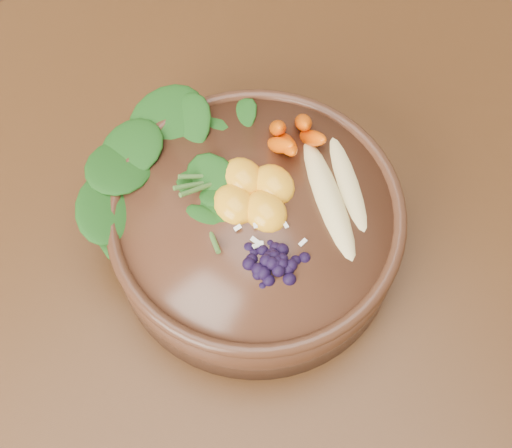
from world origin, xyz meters
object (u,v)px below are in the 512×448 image
object	(u,v)px
mandarin_cluster	(254,186)
blueberry_pile	(274,257)
dining_table	(243,316)
kale_heap	(197,156)
carrot_cluster	(290,112)
banana_halves	(340,183)
stoneware_bowl	(256,229)

from	to	relation	value
mandarin_cluster	blueberry_pile	bearing A→B (deg)	-111.68
dining_table	mandarin_cluster	xyz separation A→B (m)	(0.04, 0.04, 0.18)
kale_heap	blueberry_pile	xyz separation A→B (m)	(-0.00, -0.12, -0.00)
carrot_cluster	banana_halves	size ratio (longest dim) A/B	0.52
dining_table	blueberry_pile	bearing A→B (deg)	-61.32
blueberry_pile	stoneware_bowl	bearing A→B (deg)	70.44
kale_heap	banana_halves	world-z (taller)	kale_heap
dining_table	carrot_cluster	size ratio (longest dim) A/B	22.07
banana_halves	mandarin_cluster	bearing A→B (deg)	170.25
carrot_cluster	mandarin_cluster	bearing A→B (deg)	-129.81
banana_halves	blueberry_pile	world-z (taller)	blueberry_pile
kale_heap	carrot_cluster	size ratio (longest dim) A/B	2.38
stoneware_bowl	carrot_cluster	xyz separation A→B (m)	(0.07, 0.05, 0.07)
dining_table	stoneware_bowl	xyz separation A→B (m)	(0.03, 0.02, 0.13)
mandarin_cluster	kale_heap	bearing A→B (deg)	115.80
stoneware_bowl	blueberry_pile	size ratio (longest dim) A/B	2.16
stoneware_bowl	banana_halves	distance (m)	0.09
stoneware_bowl	blueberry_pile	distance (m)	0.08
kale_heap	mandarin_cluster	xyz separation A→B (m)	(0.02, -0.05, -0.01)
blueberry_pile	kale_heap	bearing A→B (deg)	89.38
banana_halves	mandarin_cluster	size ratio (longest dim) A/B	1.66
banana_halves	blueberry_pile	bearing A→B (deg)	-141.51
carrot_cluster	banana_halves	bearing A→B (deg)	-66.94
stoneware_bowl	blueberry_pile	xyz separation A→B (m)	(-0.02, -0.05, 0.05)
kale_heap	mandarin_cluster	world-z (taller)	kale_heap
blueberry_pile	mandarin_cluster	bearing A→B (deg)	68.32
stoneware_bowl	mandarin_cluster	world-z (taller)	mandarin_cluster
carrot_cluster	mandarin_cluster	distance (m)	0.07
blueberry_pile	carrot_cluster	bearing A→B (deg)	48.03
dining_table	mandarin_cluster	distance (m)	0.19
kale_heap	carrot_cluster	distance (m)	0.09
dining_table	banana_halves	xyz separation A→B (m)	(0.10, -0.00, 0.18)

